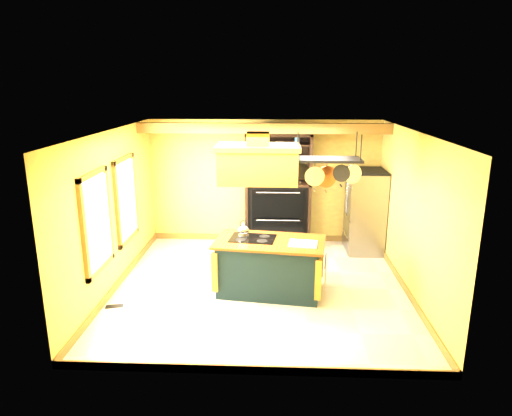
# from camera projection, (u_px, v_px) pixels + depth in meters

# --- Properties ---
(floor) EXTENTS (5.00, 5.00, 0.00)m
(floor) POSITION_uv_depth(u_px,v_px,m) (260.00, 287.00, 7.97)
(floor) COLOR beige
(floor) RESTS_ON ground
(ceiling) EXTENTS (5.00, 5.00, 0.00)m
(ceiling) POSITION_uv_depth(u_px,v_px,m) (261.00, 131.00, 7.26)
(ceiling) COLOR white
(ceiling) RESTS_ON wall_back
(wall_back) EXTENTS (5.00, 0.02, 2.70)m
(wall_back) POSITION_uv_depth(u_px,v_px,m) (264.00, 182.00, 10.03)
(wall_back) COLOR gold
(wall_back) RESTS_ON floor
(wall_front) EXTENTS (5.00, 0.02, 2.70)m
(wall_front) POSITION_uv_depth(u_px,v_px,m) (253.00, 273.00, 5.21)
(wall_front) COLOR gold
(wall_front) RESTS_ON floor
(wall_left) EXTENTS (0.02, 5.00, 2.70)m
(wall_left) POSITION_uv_depth(u_px,v_px,m) (113.00, 211.00, 7.73)
(wall_left) COLOR gold
(wall_left) RESTS_ON floor
(wall_right) EXTENTS (0.02, 5.00, 2.70)m
(wall_right) POSITION_uv_depth(u_px,v_px,m) (412.00, 215.00, 7.51)
(wall_right) COLOR gold
(wall_right) RESTS_ON floor
(ceiling_beam) EXTENTS (5.00, 0.15, 0.20)m
(ceiling_beam) POSITION_uv_depth(u_px,v_px,m) (264.00, 128.00, 8.93)
(ceiling_beam) COLOR olive
(ceiling_beam) RESTS_ON ceiling
(window_near) EXTENTS (0.06, 1.06, 1.56)m
(window_near) POSITION_uv_depth(u_px,v_px,m) (97.00, 222.00, 6.94)
(window_near) COLOR olive
(window_near) RESTS_ON wall_left
(window_far) EXTENTS (0.06, 1.06, 1.56)m
(window_far) POSITION_uv_depth(u_px,v_px,m) (126.00, 199.00, 8.29)
(window_far) COLOR olive
(window_far) RESTS_ON wall_left
(kitchen_island) EXTENTS (1.93, 1.24, 1.11)m
(kitchen_island) POSITION_uv_depth(u_px,v_px,m) (270.00, 266.00, 7.68)
(kitchen_island) COLOR #12262A
(kitchen_island) RESTS_ON floor
(range_hood) EXTENTS (1.32, 0.75, 0.80)m
(range_hood) POSITION_uv_depth(u_px,v_px,m) (258.00, 162.00, 7.22)
(range_hood) COLOR #B3732C
(range_hood) RESTS_ON ceiling
(pot_rack) EXTENTS (1.12, 0.52, 0.89)m
(pot_rack) POSITION_uv_depth(u_px,v_px,m) (328.00, 166.00, 7.20)
(pot_rack) COLOR black
(pot_rack) RESTS_ON ceiling
(refrigerator) EXTENTS (0.74, 0.87, 1.70)m
(refrigerator) POSITION_uv_depth(u_px,v_px,m) (365.00, 213.00, 9.50)
(refrigerator) COLOR gray
(refrigerator) RESTS_ON floor
(hutch) EXTENTS (1.39, 0.63, 2.46)m
(hutch) POSITION_uv_depth(u_px,v_px,m) (278.00, 203.00, 9.87)
(hutch) COLOR black
(hutch) RESTS_ON floor
(floor_register) EXTENTS (0.30, 0.18, 0.01)m
(floor_register) POSITION_uv_depth(u_px,v_px,m) (115.00, 306.00, 7.27)
(floor_register) COLOR black
(floor_register) RESTS_ON floor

